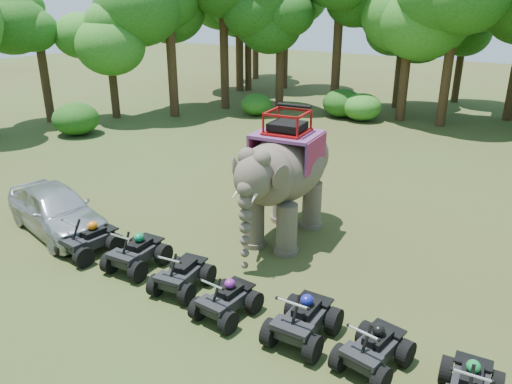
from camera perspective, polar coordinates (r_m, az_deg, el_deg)
ground at (r=14.55m, az=-2.74°, el=-8.41°), size 110.00×110.00×0.00m
elephant at (r=15.49m, az=3.33°, el=1.95°), size 2.85×5.20×4.15m
parked_car at (r=17.51m, az=-21.90°, el=-1.82°), size 4.85×2.71×1.56m
atv_0 at (r=15.67m, az=-18.55°, el=-4.70°), size 1.36×1.78×1.26m
atv_1 at (r=14.53m, az=-13.52°, el=-6.23°), size 1.42×1.83×1.26m
atv_2 at (r=13.31m, az=-8.48°, el=-8.74°), size 1.41×1.77×1.19m
atv_3 at (r=12.21m, az=-3.40°, el=-11.64°), size 1.17×1.58×1.15m
atv_4 at (r=11.48m, az=5.44°, el=-13.70°), size 1.38×1.82×1.30m
atv_5 at (r=10.98m, az=13.36°, el=-16.45°), size 1.36×1.74×1.19m
atv_6 at (r=10.65m, az=23.31°, el=-19.28°), size 1.35×1.71×1.17m
tree_0 at (r=31.50m, az=21.26°, el=14.58°), size 5.93×5.93×8.47m
tree_27 at (r=33.29m, az=-23.21°, el=13.44°), size 4.99×4.99×7.13m
tree_28 at (r=33.08m, az=-16.23°, el=14.05°), size 4.83×4.83×6.90m
tree_29 at (r=32.52m, az=-9.76°, el=16.84°), size 6.71×6.71×9.59m
tree_30 at (r=34.61m, az=-3.69°, el=17.01°), size 6.43×6.43×9.19m
tree_31 at (r=34.24m, az=2.78°, el=16.29°), size 5.85×5.85×8.36m
tree_32 at (r=34.60m, az=9.33°, el=17.13°), size 6.72×6.72×9.60m
tree_33 at (r=36.28m, az=16.20°, el=14.86°), size 5.03×5.03×7.18m
tree_34 at (r=41.79m, az=-0.90°, el=16.92°), size 5.53×5.53×7.89m
tree_36 at (r=41.47m, az=-1.94°, el=18.66°), size 7.33×7.33×10.47m
tree_38 at (r=42.85m, az=3.34°, el=18.12°), size 6.70×6.70×9.58m
tree_39 at (r=39.60m, az=22.41°, el=14.53°), size 4.95×4.95×7.07m
tree_40 at (r=48.03m, az=-0.05°, el=18.38°), size 6.55×6.55×9.36m
tree_44 at (r=32.24m, az=16.95°, el=15.73°), size 6.34×6.34×9.05m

